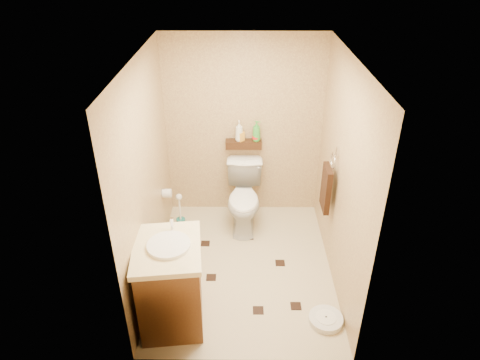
{
  "coord_description": "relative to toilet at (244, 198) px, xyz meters",
  "views": [
    {
      "loc": [
        -0.01,
        -3.78,
        3.37
      ],
      "look_at": [
        -0.04,
        0.25,
        1.02
      ],
      "focal_mm": 32.0,
      "sensor_mm": 36.0,
      "label": 1
    }
  ],
  "objects": [
    {
      "name": "vanity",
      "position": [
        -0.71,
        -1.59,
        0.05
      ],
      "size": [
        0.69,
        0.81,
        1.05
      ],
      "rotation": [
        0.0,
        0.0,
        0.11
      ],
      "color": "brown",
      "rests_on": "ground"
    },
    {
      "name": "wall_right",
      "position": [
        0.99,
        -0.83,
        0.79
      ],
      "size": [
        0.04,
        2.5,
        2.4
      ],
      "primitive_type": "cube",
      "color": "tan",
      "rests_on": "ground"
    },
    {
      "name": "bottle_c",
      "position": [
        0.15,
        0.34,
        0.72
      ],
      "size": [
        0.14,
        0.14,
        0.13
      ],
      "primitive_type": "imported",
      "rotation": [
        0.0,
        0.0,
        5.78
      ],
      "color": "red",
      "rests_on": "wall_shelf"
    },
    {
      "name": "ceiling",
      "position": [
        -0.01,
        -0.83,
        1.99
      ],
      "size": [
        2.0,
        2.5,
        0.02
      ],
      "primitive_type": "cube",
      "color": "white",
      "rests_on": "wall_back"
    },
    {
      "name": "wall_back",
      "position": [
        -0.01,
        0.42,
        0.79
      ],
      "size": [
        2.0,
        0.04,
        2.4
      ],
      "primitive_type": "cube",
      "color": "tan",
      "rests_on": "ground"
    },
    {
      "name": "toilet_brush",
      "position": [
        -0.83,
        -0.06,
        -0.24
      ],
      "size": [
        0.12,
        0.12,
        0.51
      ],
      "color": "#1B6C68",
      "rests_on": "ground"
    },
    {
      "name": "bottle_b",
      "position": [
        -0.05,
        0.34,
        0.74
      ],
      "size": [
        0.11,
        0.11,
        0.18
      ],
      "primitive_type": "imported",
      "rotation": [
        0.0,
        0.0,
        2.34
      ],
      "color": "#F5AD33",
      "rests_on": "wall_shelf"
    },
    {
      "name": "bathroom_scale",
      "position": [
        0.81,
        -1.63,
        -0.38
      ],
      "size": [
        0.45,
        0.45,
        0.07
      ],
      "rotation": [
        0.0,
        0.0,
        -0.41
      ],
      "color": "silver",
      "rests_on": "ground"
    },
    {
      "name": "ground",
      "position": [
        -0.01,
        -0.83,
        -0.41
      ],
      "size": [
        2.5,
        2.5,
        0.0
      ],
      "primitive_type": "plane",
      "color": "#C7B892",
      "rests_on": "ground"
    },
    {
      "name": "bottle_a",
      "position": [
        -0.07,
        0.34,
        0.79
      ],
      "size": [
        0.11,
        0.11,
        0.26
      ],
      "primitive_type": "imported",
      "rotation": [
        0.0,
        0.0,
        3.24
      ],
      "color": "silver",
      "rests_on": "wall_shelf"
    },
    {
      "name": "wall_left",
      "position": [
        -1.01,
        -0.83,
        0.79
      ],
      "size": [
        0.04,
        2.5,
        2.4
      ],
      "primitive_type": "cube",
      "color": "tan",
      "rests_on": "ground"
    },
    {
      "name": "toilet",
      "position": [
        0.0,
        0.0,
        0.0
      ],
      "size": [
        0.47,
        0.82,
        0.83
      ],
      "primitive_type": "imported",
      "rotation": [
        0.0,
        0.0,
        -0.01
      ],
      "color": "white",
      "rests_on": "ground"
    },
    {
      "name": "toilet_paper",
      "position": [
        -0.95,
        -0.18,
        0.19
      ],
      "size": [
        0.12,
        0.11,
        0.12
      ],
      "color": "silver",
      "rests_on": "wall_left"
    },
    {
      "name": "wall_front",
      "position": [
        -0.01,
        -2.08,
        0.79
      ],
      "size": [
        2.0,
        0.04,
        2.4
      ],
      "primitive_type": "cube",
      "color": "tan",
      "rests_on": "ground"
    },
    {
      "name": "floor_accents",
      "position": [
        0.05,
        -0.9,
        -0.41
      ],
      "size": [
        1.13,
        1.33,
        0.01
      ],
      "color": "black",
      "rests_on": "ground"
    },
    {
      "name": "bottle_d",
      "position": [
        0.15,
        0.34,
        0.79
      ],
      "size": [
        0.12,
        0.12,
        0.27
      ],
      "primitive_type": "imported",
      "rotation": [
        0.0,
        0.0,
        1.33
      ],
      "color": "green",
      "rests_on": "wall_shelf"
    },
    {
      "name": "wall_shelf",
      "position": [
        -0.01,
        0.34,
        0.61
      ],
      "size": [
        0.46,
        0.14,
        0.1
      ],
      "primitive_type": "cube",
      "color": "#3C2210",
      "rests_on": "wall_back"
    },
    {
      "name": "towel_ring",
      "position": [
        0.9,
        -0.58,
        0.53
      ],
      "size": [
        0.12,
        0.3,
        0.76
      ],
      "color": "silver",
      "rests_on": "wall_right"
    }
  ]
}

